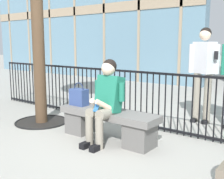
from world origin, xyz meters
TOP-DOWN VIEW (x-y plane):
  - ground_plane at (0.00, 0.00)m, footprint 60.00×60.00m
  - stone_bench at (0.00, 0.00)m, footprint 1.60×0.44m
  - seated_person_with_phone at (0.06, -0.13)m, footprint 0.52×0.66m
  - handbag_on_bench at (-0.58, -0.01)m, footprint 0.28×0.17m
  - bystander_at_railing at (0.77, 1.80)m, footprint 0.55×0.38m
  - plaza_railing at (-0.00, 0.85)m, footprint 7.60×0.04m

SIDE VIEW (x-z plane):
  - ground_plane at x=0.00m, z-range 0.00..0.00m
  - stone_bench at x=0.00m, z-range 0.05..0.50m
  - plaza_railing at x=0.00m, z-range 0.01..0.98m
  - handbag_on_bench at x=-0.58m, z-range 0.40..0.77m
  - seated_person_with_phone at x=0.06m, z-range 0.04..1.26m
  - bystander_at_railing at x=0.77m, z-range 0.15..1.86m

